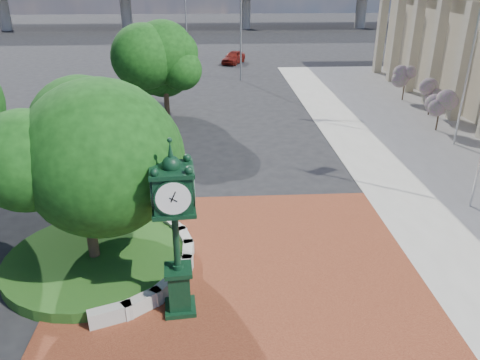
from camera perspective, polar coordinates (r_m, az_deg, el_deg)
name	(u,v)px	position (r m, az deg, el deg)	size (l,w,h in m)	color
ground	(239,260)	(16.80, -0.09, -9.70)	(200.00, 200.00, 0.00)	black
plaza	(241,276)	(15.97, 0.12, -11.65)	(12.00, 12.00, 0.04)	maroon
planter_wall	(162,256)	(16.74, -9.51, -9.11)	(2.96, 6.77, 0.54)	#9E9B93
grass_bed	(96,260)	(17.19, -17.20, -9.27)	(6.10, 6.10, 0.40)	#124216
tree_planter	(81,166)	(15.59, -18.78, 1.63)	(5.20, 5.20, 6.33)	#38281C
tree_street	(165,70)	(32.65, -9.18, 13.16)	(4.40, 4.40, 5.45)	#38281C
post_clock	(175,224)	(13.07, -7.91, -5.39)	(1.22, 1.22, 5.41)	black
parked_car	(233,57)	(52.37, -0.80, 14.74)	(1.58, 3.92, 1.34)	#61130D
flagpole_b	(473,46)	(28.98, 26.56, 14.41)	(1.71, 0.22, 10.98)	silver
street_lamp_near	(243,25)	(43.41, 0.38, 18.42)	(1.87, 0.53, 8.41)	slate
street_lamp_far	(187,8)	(59.18, -6.46, 20.11)	(1.91, 0.82, 8.83)	slate
shrub_near	(440,106)	(32.01, 23.20, 8.26)	(1.20, 1.20, 2.20)	#38281C
shrub_mid	(432,93)	(35.36, 22.35, 9.78)	(1.20, 1.20, 2.20)	#38281C
shrub_far	(405,80)	(38.92, 19.48, 11.41)	(1.20, 1.20, 2.20)	#38281C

